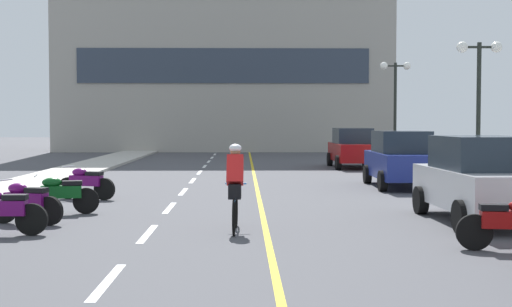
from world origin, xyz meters
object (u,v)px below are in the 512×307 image
Objects in this scene: motorcycle_5 at (26,202)px; cyclist_rider at (235,186)px; street_lamp_mid at (479,78)px; motorcycle_4 at (1,210)px; parked_car_mid at (401,159)px; motorcycle_6 at (61,194)px; parked_car_far at (352,148)px; motorcycle_7 at (86,182)px; motorcycle_3 at (510,223)px; parked_car_near at (479,179)px; street_lamp_far at (395,89)px.

cyclist_rider is (4.34, -0.99, 0.41)m from motorcycle_5.
street_lamp_mid is 15.55m from motorcycle_4.
parked_car_mid is 2.50× the size of motorcycle_6.
parked_car_far is (-2.53, 9.70, -2.59)m from street_lamp_mid.
parked_car_far is 19.31m from cyclist_rider.
motorcycle_6 is 4.76m from cyclist_rider.
parked_car_far is at bearing 54.42° from motorcycle_7.
cyclist_rider reaches higher than motorcycle_4.
motorcycle_3 is (-0.64, -20.79, -0.44)m from parked_car_far.
parked_car_mid is at bearing 40.07° from motorcycle_5.
parked_car_near reaches higher than motorcycle_6.
street_lamp_far reaches higher than motorcycle_7.
street_lamp_far is 1.14× the size of parked_car_mid.
parked_car_mid is at bearing 35.17° from motorcycle_6.
cyclist_rider is at bearing -110.43° from street_lamp_far.
street_lamp_mid is 1.08× the size of parked_car_far.
motorcycle_6 and motorcycle_7 have the same top height.
parked_car_far is 15.97m from motorcycle_7.
street_lamp_mid reaches higher than motorcycle_6.
cyclist_rider reaches higher than motorcycle_7.
motorcycle_4 is (-9.60, -9.51, -0.44)m from parked_car_mid.
motorcycle_6 is at bearing 83.50° from motorcycle_4.
street_lamp_far is at bearing 91.72° from street_lamp_mid.
parked_car_near is at bearing -26.03° from motorcycle_7.
motorcycle_7 is (-8.65, 7.81, 0.00)m from motorcycle_3.
parked_car_mid is 9.99m from motorcycle_7.
street_lamp_far reaches higher than parked_car_far.
motorcycle_6 is (-11.71, -6.37, -3.03)m from street_lamp_mid.
motorcycle_7 is (-11.82, -3.28, -3.03)m from street_lamp_mid.
cyclist_rider is at bearing -120.10° from parked_car_mid.
cyclist_rider is (-7.37, -19.79, -2.78)m from street_lamp_far.
motorcycle_5 is (-9.50, -17.61, -0.44)m from parked_car_far.
street_lamp_mid is 8.61m from parked_car_near.
motorcycle_3 is 1.00× the size of motorcycle_4.
parked_car_near is 2.40× the size of cyclist_rider.
street_lamp_mid is at bearing -75.37° from parked_car_far.
motorcycle_4 and motorcycle_7 have the same top height.
parked_car_mid is 12.54m from motorcycle_5.
motorcycle_7 is (0.21, 4.63, 0.00)m from motorcycle_5.
motorcycle_6 is (0.34, 2.98, 0.00)m from motorcycle_4.
parked_car_mid is 2.56× the size of motorcycle_7.
cyclist_rider is (-4.53, 2.19, 0.41)m from motorcycle_3.
motorcycle_4 is (-12.05, -9.35, -3.03)m from street_lamp_mid.
street_lamp_far is 20.92m from motorcycle_6.
street_lamp_far reaches higher than parked_car_near.
cyclist_rider is (4.01, -2.53, 0.41)m from motorcycle_6.
cyclist_rider is at bearing -130.85° from street_lamp_mid.
parked_car_far is 2.49× the size of motorcycle_3.
parked_car_near is at bearing -108.25° from street_lamp_mid.
motorcycle_4 is (-8.88, 1.74, 0.00)m from motorcycle_3.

